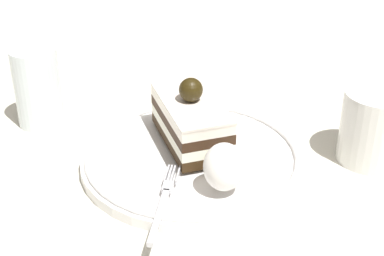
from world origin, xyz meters
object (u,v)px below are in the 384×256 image
Objects in this scene: dessert_plate at (192,158)px; whipped_cream_dollop at (224,167)px; drink_glass_far at (38,91)px; cake_slice at (191,120)px; drink_glass_near at (374,131)px; fork at (164,200)px.

whipped_cream_dollop reaches higher than dessert_plate.
whipped_cream_dollop is 0.28m from drink_glass_far.
dessert_plate is 0.08m from whipped_cream_dollop.
drink_glass_near is at bearing -20.33° from cake_slice.
cake_slice reaches higher than whipped_cream_dollop.
fork is at bearing -175.61° from whipped_cream_dollop.
cake_slice is 2.45× the size of whipped_cream_dollop.
fork is (-0.05, -0.08, 0.01)m from dessert_plate.
cake_slice reaches higher than drink_glass_near.
fork is at bearing -172.61° from drink_glass_near.
drink_glass_near is at bearing 8.39° from whipped_cream_dollop.
dessert_plate is 4.89× the size of whipped_cream_dollop.
drink_glass_near is at bearing -13.61° from dessert_plate.
drink_glass_near is (0.20, -0.05, 0.03)m from dessert_plate.
drink_glass_far is (-0.16, 0.12, -0.00)m from cake_slice.
dessert_plate is 0.20m from drink_glass_near.
drink_glass_near reaches higher than dessert_plate.
whipped_cream_dollop is (0.00, -0.10, -0.00)m from cake_slice.
drink_glass_far reaches higher than fork.
whipped_cream_dollop is at bearing -82.56° from dessert_plate.
whipped_cream_dollop is at bearing -87.80° from cake_slice.
dessert_plate is 2.11× the size of fork.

